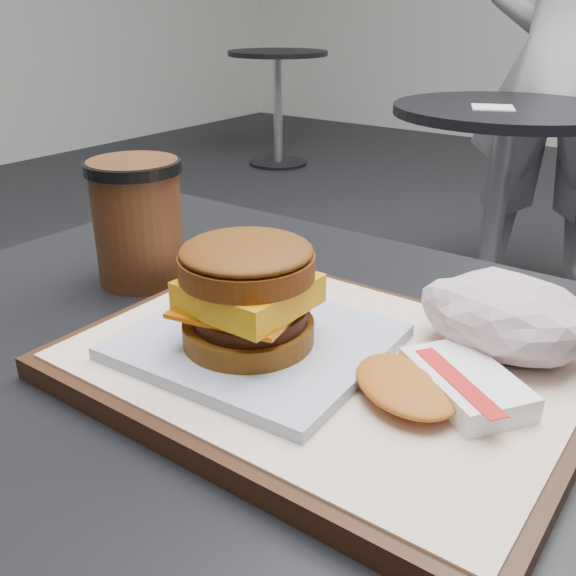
{
  "coord_description": "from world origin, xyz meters",
  "views": [
    {
      "loc": [
        0.29,
        -0.38,
        1.04
      ],
      "look_at": [
        0.02,
        -0.01,
        0.83
      ],
      "focal_mm": 40.0,
      "sensor_mm": 36.0,
      "label": 1
    }
  ],
  "objects_px": {
    "coffee_cup": "(138,217)",
    "customer_table": "(274,515)",
    "serving_tray": "(322,367)",
    "crumpled_wrapper": "(508,316)",
    "hash_brown": "(439,384)",
    "breakfast_sandwich": "(251,305)",
    "neighbor_table": "(500,170)",
    "patron": "(562,65)"
  },
  "relations": [
    {
      "from": "customer_table",
      "to": "breakfast_sandwich",
      "type": "bearing_deg",
      "value": -73.19
    },
    {
      "from": "coffee_cup",
      "to": "customer_table",
      "type": "bearing_deg",
      "value": -10.14
    },
    {
      "from": "customer_table",
      "to": "breakfast_sandwich",
      "type": "height_order",
      "value": "breakfast_sandwich"
    },
    {
      "from": "customer_table",
      "to": "coffee_cup",
      "type": "relative_size",
      "value": 6.3
    },
    {
      "from": "breakfast_sandwich",
      "to": "coffee_cup",
      "type": "relative_size",
      "value": 1.56
    },
    {
      "from": "neighbor_table",
      "to": "coffee_cup",
      "type": "bearing_deg",
      "value": -84.6
    },
    {
      "from": "breakfast_sandwich",
      "to": "crumpled_wrapper",
      "type": "bearing_deg",
      "value": 36.79
    },
    {
      "from": "neighbor_table",
      "to": "patron",
      "type": "relative_size",
      "value": 0.45
    },
    {
      "from": "serving_tray",
      "to": "breakfast_sandwich",
      "type": "height_order",
      "value": "breakfast_sandwich"
    },
    {
      "from": "serving_tray",
      "to": "crumpled_wrapper",
      "type": "height_order",
      "value": "crumpled_wrapper"
    },
    {
      "from": "neighbor_table",
      "to": "breakfast_sandwich",
      "type": "bearing_deg",
      "value": -77.9
    },
    {
      "from": "customer_table",
      "to": "patron",
      "type": "bearing_deg",
      "value": 98.98
    },
    {
      "from": "crumpled_wrapper",
      "to": "coffee_cup",
      "type": "relative_size",
      "value": 1.03
    },
    {
      "from": "serving_tray",
      "to": "crumpled_wrapper",
      "type": "relative_size",
      "value": 2.9
    },
    {
      "from": "serving_tray",
      "to": "neighbor_table",
      "type": "xyz_separation_m",
      "value": [
        -0.41,
        1.67,
        -0.23
      ]
    },
    {
      "from": "serving_tray",
      "to": "coffee_cup",
      "type": "bearing_deg",
      "value": 168.88
    },
    {
      "from": "coffee_cup",
      "to": "neighbor_table",
      "type": "xyz_separation_m",
      "value": [
        -0.15,
        1.61,
        -0.29
      ]
    },
    {
      "from": "breakfast_sandwich",
      "to": "hash_brown",
      "type": "bearing_deg",
      "value": 10.17
    },
    {
      "from": "customer_table",
      "to": "crumpled_wrapper",
      "type": "bearing_deg",
      "value": 23.77
    },
    {
      "from": "crumpled_wrapper",
      "to": "patron",
      "type": "xyz_separation_m",
      "value": [
        -0.51,
        2.08,
        0.01
      ]
    },
    {
      "from": "customer_table",
      "to": "patron",
      "type": "relative_size",
      "value": 0.48
    },
    {
      "from": "hash_brown",
      "to": "crumpled_wrapper",
      "type": "bearing_deg",
      "value": 81.6
    },
    {
      "from": "hash_brown",
      "to": "coffee_cup",
      "type": "xyz_separation_m",
      "value": [
        -0.35,
        0.05,
        0.04
      ]
    },
    {
      "from": "hash_brown",
      "to": "coffee_cup",
      "type": "bearing_deg",
      "value": 171.61
    },
    {
      "from": "customer_table",
      "to": "hash_brown",
      "type": "relative_size",
      "value": 5.9
    },
    {
      "from": "crumpled_wrapper",
      "to": "coffee_cup",
      "type": "distance_m",
      "value": 0.37
    },
    {
      "from": "hash_brown",
      "to": "coffee_cup",
      "type": "height_order",
      "value": "coffee_cup"
    },
    {
      "from": "customer_table",
      "to": "neighbor_table",
      "type": "xyz_separation_m",
      "value": [
        -0.35,
        1.65,
        -0.03
      ]
    },
    {
      "from": "customer_table",
      "to": "serving_tray",
      "type": "height_order",
      "value": "serving_tray"
    },
    {
      "from": "serving_tray",
      "to": "breakfast_sandwich",
      "type": "bearing_deg",
      "value": -150.71
    },
    {
      "from": "hash_brown",
      "to": "neighbor_table",
      "type": "xyz_separation_m",
      "value": [
        -0.51,
        1.67,
        -0.25
      ]
    },
    {
      "from": "crumpled_wrapper",
      "to": "coffee_cup",
      "type": "height_order",
      "value": "coffee_cup"
    },
    {
      "from": "hash_brown",
      "to": "neighbor_table",
      "type": "distance_m",
      "value": 1.76
    },
    {
      "from": "hash_brown",
      "to": "patron",
      "type": "distance_m",
      "value": 2.23
    },
    {
      "from": "crumpled_wrapper",
      "to": "customer_table",
      "type": "bearing_deg",
      "value": -156.23
    },
    {
      "from": "customer_table",
      "to": "patron",
      "type": "height_order",
      "value": "patron"
    },
    {
      "from": "serving_tray",
      "to": "hash_brown",
      "type": "bearing_deg",
      "value": -0.79
    },
    {
      "from": "serving_tray",
      "to": "hash_brown",
      "type": "xyz_separation_m",
      "value": [
        0.09,
        -0.0,
        0.02
      ]
    },
    {
      "from": "breakfast_sandwich",
      "to": "crumpled_wrapper",
      "type": "relative_size",
      "value": 1.51
    },
    {
      "from": "serving_tray",
      "to": "coffee_cup",
      "type": "height_order",
      "value": "coffee_cup"
    },
    {
      "from": "customer_table",
      "to": "serving_tray",
      "type": "xyz_separation_m",
      "value": [
        0.06,
        -0.02,
        0.2
      ]
    },
    {
      "from": "serving_tray",
      "to": "patron",
      "type": "relative_size",
      "value": 0.23
    }
  ]
}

